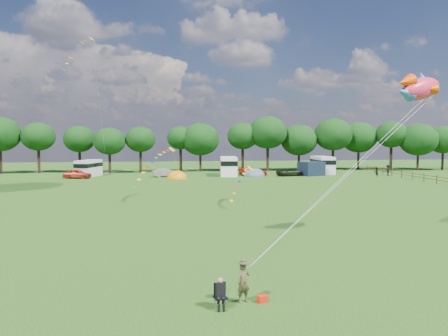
{
  "coord_description": "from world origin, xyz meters",
  "views": [
    {
      "loc": [
        -4.21,
        -24.82,
        6.34
      ],
      "look_at": [
        0.0,
        8.0,
        4.0
      ],
      "focal_mm": 35.0,
      "sensor_mm": 36.0,
      "label": 1
    }
  ],
  "objects": [
    {
      "name": "walker_a",
      "position": [
        29.19,
        41.83,
        0.76
      ],
      "size": [
        0.83,
        0.62,
        1.52
      ],
      "primitive_type": "imported",
      "rotation": [
        0.0,
        0.0,
        3.39
      ],
      "color": "black",
      "rests_on": "ground"
    },
    {
      "name": "kite_bag",
      "position": [
        -0.66,
        -8.77,
        0.14
      ],
      "size": [
        0.45,
        0.36,
        0.28
      ],
      "primitive_type": "cube",
      "rotation": [
        0.0,
        0.0,
        0.31
      ],
      "color": "red",
      "rests_on": "ground"
    },
    {
      "name": "car_d",
      "position": [
        15.54,
        44.33,
        0.61
      ],
      "size": [
        4.81,
        2.89,
        1.22
      ],
      "primitive_type": "imported",
      "rotation": [
        0.0,
        0.0,
        1.77
      ],
      "color": "black",
      "rests_on": "ground"
    },
    {
      "name": "fish_kite",
      "position": [
        11.07,
        0.53,
        9.34
      ],
      "size": [
        4.01,
        2.61,
        2.12
      ],
      "rotation": [
        0.0,
        -0.21,
        0.42
      ],
      "color": "#E82647",
      "rests_on": "ground"
    },
    {
      "name": "streamer_kite_a",
      "position": [
        -14.78,
        30.51,
        16.84
      ],
      "size": [
        3.24,
        5.62,
        5.77
      ],
      "rotation": [
        0.0,
        0.0,
        1.17
      ],
      "color": "#FFD600",
      "rests_on": "ground"
    },
    {
      "name": "walker_b",
      "position": [
        31.8,
        42.98,
        0.91
      ],
      "size": [
        1.2,
        0.6,
        1.82
      ],
      "primitive_type": "imported",
      "rotation": [
        0.0,
        0.0,
        3.1
      ],
      "color": "black",
      "rests_on": "ground"
    },
    {
      "name": "camp_chair",
      "position": [
        -2.34,
        -9.13,
        0.69
      ],
      "size": [
        0.55,
        0.55,
        1.16
      ],
      "rotation": [
        0.0,
        0.0,
        0.2
      ],
      "color": "#99999E",
      "rests_on": "ground"
    },
    {
      "name": "fence",
      "position": [
        32.0,
        34.5,
        0.7
      ],
      "size": [
        0.12,
        33.12,
        1.2
      ],
      "color": "#472D19",
      "rests_on": "ground"
    },
    {
      "name": "campervan_c",
      "position": [
        5.67,
        46.38,
        1.66
      ],
      "size": [
        3.28,
        6.52,
        3.08
      ],
      "rotation": [
        0.0,
        0.0,
        1.47
      ],
      "color": "white",
      "rests_on": "ground"
    },
    {
      "name": "campervan_b",
      "position": [
        -16.94,
        47.41,
        1.44
      ],
      "size": [
        3.83,
        5.9,
        2.67
      ],
      "rotation": [
        0.0,
        0.0,
        1.27
      ],
      "color": "silver",
      "rests_on": "ground"
    },
    {
      "name": "campervan_d",
      "position": [
        22.48,
        48.16,
        1.61
      ],
      "size": [
        2.71,
        6.16,
        3.0
      ],
      "rotation": [
        0.0,
        0.0,
        1.55
      ],
      "color": "silver",
      "rests_on": "ground"
    },
    {
      "name": "streamer_kite_b",
      "position": [
        -5.34,
        20.09,
        3.96
      ],
      "size": [
        4.26,
        4.78,
        3.83
      ],
      "rotation": [
        0.0,
        0.0,
        1.11
      ],
      "color": "#F0CC00",
      "rests_on": "ground"
    },
    {
      "name": "kite_flyer",
      "position": [
        -1.38,
        -8.67,
        0.77
      ],
      "size": [
        0.65,
        0.54,
        1.53
      ],
      "primitive_type": "imported",
      "rotation": [
        0.0,
        0.0,
        0.35
      ],
      "color": "#4B4327",
      "rests_on": "ground"
    },
    {
      "name": "car_a",
      "position": [
        -18.09,
        44.28,
        0.73
      ],
      "size": [
        4.66,
        2.74,
        1.46
      ],
      "primitive_type": "imported",
      "rotation": [
        0.0,
        0.0,
        1.32
      ],
      "color": "#A62D1C",
      "rests_on": "ground"
    },
    {
      "name": "tent_orange",
      "position": [
        -2.89,
        41.67,
        0.02
      ],
      "size": [
        3.27,
        3.58,
        2.56
      ],
      "color": "orange",
      "rests_on": "ground"
    },
    {
      "name": "tree_line",
      "position": [
        5.3,
        54.99,
        6.35
      ],
      "size": [
        102.98,
        10.98,
        10.27
      ],
      "color": "black",
      "rests_on": "ground"
    },
    {
      "name": "streamer_kite_c",
      "position": [
        2.79,
        15.46,
        2.53
      ],
      "size": [
        3.16,
        5.07,
        2.84
      ],
      "rotation": [
        0.0,
        0.0,
        1.1
      ],
      "color": "yellow",
      "rests_on": "ground"
    },
    {
      "name": "car_c",
      "position": [
        9.78,
        46.35,
        0.68
      ],
      "size": [
        4.94,
        3.38,
        1.37
      ],
      "primitive_type": "imported",
      "rotation": [
        0.0,
        0.0,
        1.21
      ],
      "color": "#B0250D",
      "rests_on": "ground"
    },
    {
      "name": "car_b",
      "position": [
        -4.63,
        45.38,
        0.7
      ],
      "size": [
        4.18,
        2.38,
        1.39
      ],
      "primitive_type": "imported",
      "rotation": [
        0.0,
        0.0,
        1.82
      ],
      "color": "gray",
      "rests_on": "ground"
    },
    {
      "name": "awning_navy",
      "position": [
        19.3,
        44.8,
        1.13
      ],
      "size": [
        4.41,
        4.01,
        2.26
      ],
      "primitive_type": "cube",
      "rotation": [
        0.0,
        0.0,
        0.35
      ],
      "color": "black",
      "rests_on": "ground"
    },
    {
      "name": "tent_greyblue",
      "position": [
        9.6,
        44.49,
        0.02
      ],
      "size": [
        3.66,
        4.01,
        2.73
      ],
      "color": "#425461",
      "rests_on": "ground"
    },
    {
      "name": "ground_plane",
      "position": [
        0.0,
        0.0,
        0.0
      ],
      "size": [
        180.0,
        180.0,
        0.0
      ],
      "primitive_type": "plane",
      "color": "black",
      "rests_on": "ground"
    }
  ]
}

